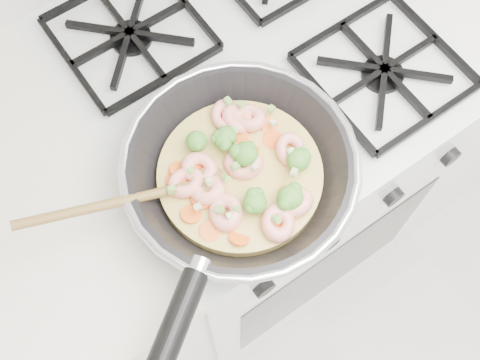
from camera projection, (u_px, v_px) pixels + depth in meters
stove at (251, 167)px, 1.43m from camera, size 0.60×0.60×0.92m
skillet at (239, 174)px, 0.87m from camera, size 0.47×0.37×0.10m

